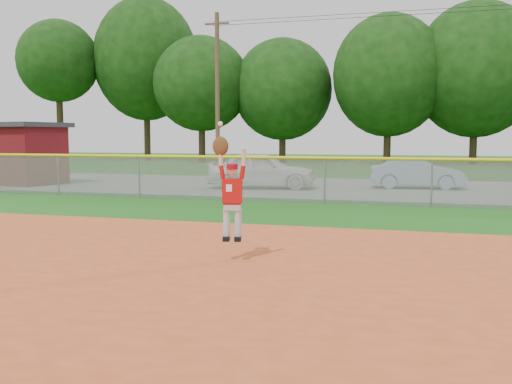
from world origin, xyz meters
TOP-DOWN VIEW (x-y plane):
  - ground at (0.00, 0.00)m, footprint 120.00×120.00m
  - clay_infield at (0.00, -3.00)m, footprint 24.00×16.00m
  - parking_strip at (0.00, 16.00)m, footprint 44.00×10.00m
  - car_white_a at (-3.39, 14.59)m, footprint 4.73×2.55m
  - car_blue at (2.88, 16.38)m, footprint 3.92×1.62m
  - utility_shed at (-14.56, 13.76)m, footprint 4.24×3.57m
  - outfield_fence at (0.00, 10.00)m, footprint 40.06×0.10m
  - power_lines at (1.00, 22.00)m, footprint 19.40×0.24m
  - tree_line at (0.96, 37.90)m, footprint 62.37×13.00m
  - ballplayer at (-0.20, 0.96)m, footprint 0.60×0.29m

SIDE VIEW (x-z plane):
  - ground at x=0.00m, z-range 0.00..0.00m
  - parking_strip at x=0.00m, z-range 0.00..0.03m
  - clay_infield at x=0.00m, z-range 0.00..0.04m
  - car_blue at x=2.88m, z-range 0.03..1.29m
  - car_white_a at x=-3.39m, z-range 0.03..1.56m
  - outfield_fence at x=0.00m, z-range 0.11..1.66m
  - ballplayer at x=-0.20m, z-range 0.25..2.32m
  - utility_shed at x=-14.56m, z-range 0.03..2.85m
  - power_lines at x=1.00m, z-range 0.18..9.18m
  - tree_line at x=0.96m, z-range 0.32..14.75m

